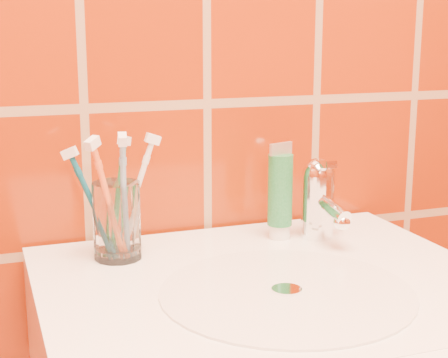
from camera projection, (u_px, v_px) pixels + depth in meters
name	position (u px, v px, depth m)	size (l,w,h in m)	color
glass_tumbler	(117.00, 221.00, 0.91)	(0.06, 0.06, 0.10)	white
toothpaste_tube	(280.00, 194.00, 1.00)	(0.04, 0.04, 0.14)	white
faucet	(319.00, 196.00, 1.00)	(0.05, 0.11, 0.12)	white
toothbrush_0	(119.00, 197.00, 0.93)	(0.05, 0.05, 0.17)	#1D6D36
toothbrush_1	(124.00, 199.00, 0.89)	(0.03, 0.07, 0.18)	#73A0CC
toothbrush_2	(94.00, 205.00, 0.90)	(0.08, 0.05, 0.16)	#0B4C63
toothbrush_3	(135.00, 196.00, 0.92)	(0.08, 0.02, 0.17)	silver
toothbrush_4	(109.00, 202.00, 0.88)	(0.07, 0.06, 0.18)	orange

